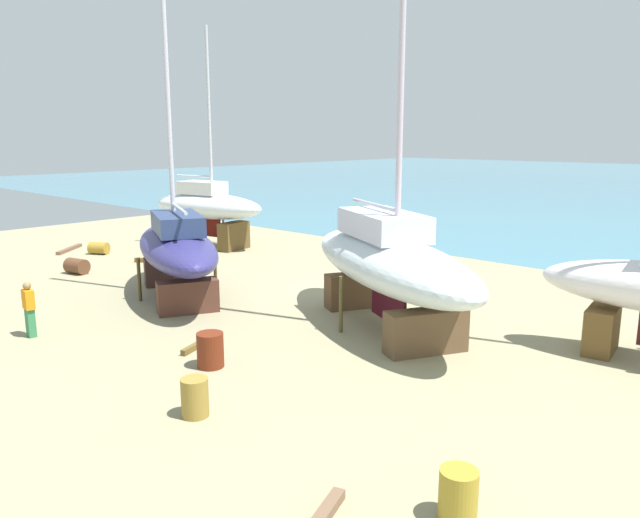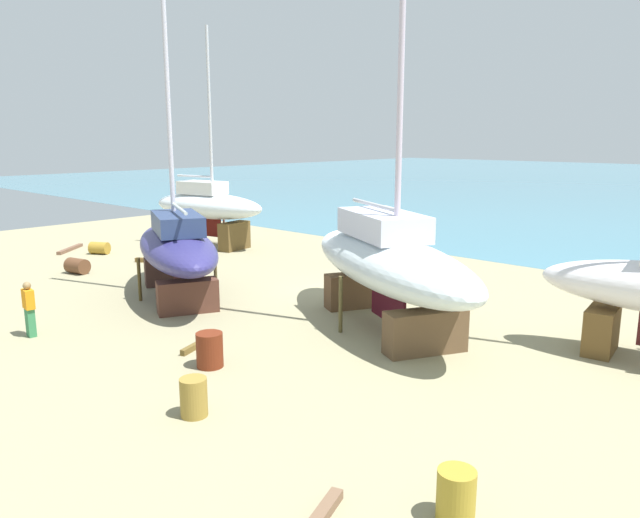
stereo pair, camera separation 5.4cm
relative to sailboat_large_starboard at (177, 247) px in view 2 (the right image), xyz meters
The scene contains 14 objects.
ground_plane 4.46m from the sailboat_large_starboard, 11.76° to the left, with size 49.70×49.70×0.00m, color gray.
sailboat_large_starboard is the anchor object (origin of this frame).
sailboat_mid_port 10.10m from the sailboat_large_starboard, 137.01° to the left, with size 7.07×3.42×10.89m.
sailboat_small_center 7.80m from the sailboat_large_starboard, 17.18° to the left, with size 9.38×6.79×14.86m.
worker 5.44m from the sailboat_large_starboard, 84.95° to the right, with size 0.47×0.29×1.60m.
barrel_by_slipway 14.51m from the sailboat_large_starboard, 18.22° to the right, with size 0.58×0.58×0.80m, color #A28729.
barrel_blue_faded 6.53m from the sailboat_large_starboard, behind, with size 0.64×0.64×0.92m, color brown.
barrel_rust_near 9.64m from the sailboat_large_starboard, 32.56° to the right, with size 0.56×0.56×0.81m, color olive.
barrel_tar_black 9.95m from the sailboat_large_starboard, 168.23° to the left, with size 0.59×0.59×0.89m, color olive.
barrel_rust_mid 7.07m from the sailboat_large_starboard, 28.17° to the right, with size 0.66×0.66×0.87m, color maroon.
timber_long_fore 11.80m from the sailboat_large_starboard, behind, with size 2.39×0.22×0.15m, color brown.
timber_short_skew 5.75m from the sailboat_large_starboard, 29.52° to the right, with size 1.35×0.14×0.16m, color brown.
timber_plank_near 6.48m from the sailboat_large_starboard, 150.92° to the left, with size 2.90×0.20×0.20m, color brown.
timber_short_cross 13.70m from the sailboat_large_starboard, 25.59° to the right, with size 1.26×0.20×0.16m, color brown.
Camera 2 is at (13.64, -15.74, 5.62)m, focal length 33.56 mm.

